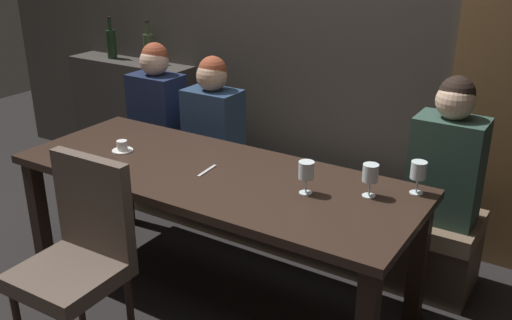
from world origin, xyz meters
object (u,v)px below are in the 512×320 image
object	(u,v)px
dining_table	(213,187)
espresso_cup	(122,147)
banquette_bench	(278,207)
wine_glass_far_right	(419,171)
wine_bottle_pale_label	(148,48)
wine_glass_end_left	(370,174)
diner_redhead	(157,100)
wine_bottle_dark_red	(111,43)
diner_bearded	(213,114)
diner_far_end	(448,154)
wine_glass_end_right	(306,171)
fork_on_table	(207,171)
chair_near_side	(80,249)

from	to	relation	value
dining_table	espresso_cup	xyz separation A→B (m)	(-0.61, -0.04, 0.11)
banquette_bench	wine_glass_far_right	size ratio (longest dim) A/B	15.24
wine_bottle_pale_label	wine_glass_end_left	distance (m)	2.37
diner_redhead	wine_bottle_dark_red	distance (m)	0.88
dining_table	wine_glass_end_left	distance (m)	0.85
wine_bottle_pale_label	banquette_bench	bearing A→B (deg)	-14.87
diner_bearded	diner_far_end	bearing A→B (deg)	0.22
diner_bearded	wine_bottle_pale_label	world-z (taller)	wine_bottle_pale_label
diner_bearded	espresso_cup	xyz separation A→B (m)	(-0.12, -0.71, -0.02)
diner_redhead	wine_glass_end_right	xyz separation A→B (m)	(1.52, -0.66, 0.05)
banquette_bench	wine_bottle_dark_red	bearing A→B (deg)	168.87
banquette_bench	fork_on_table	distance (m)	0.88
diner_far_end	espresso_cup	bearing A→B (deg)	-156.46
wine_bottle_dark_red	diner_bearded	bearing A→B (deg)	-16.36
diner_redhead	wine_glass_far_right	world-z (taller)	diner_redhead
wine_bottle_pale_label	wine_glass_end_right	bearing A→B (deg)	-28.57
wine_bottle_dark_red	wine_glass_end_left	bearing A→B (deg)	-19.15
banquette_bench	diner_bearded	bearing A→B (deg)	-177.00
wine_bottle_dark_red	wine_glass_end_left	xyz separation A→B (m)	(2.55, -0.89, -0.22)
wine_glass_end_left	fork_on_table	distance (m)	0.86
wine_glass_end_right	espresso_cup	size ratio (longest dim) A/B	1.37
banquette_bench	wine_glass_end_left	size ratio (longest dim) A/B	15.24
diner_far_end	fork_on_table	world-z (taller)	diner_far_end
diner_redhead	espresso_cup	bearing A→B (deg)	-62.99
chair_near_side	dining_table	bearing A→B (deg)	71.58
wine_bottle_dark_red	espresso_cup	size ratio (longest dim) A/B	2.72
chair_near_side	wine_glass_far_right	distance (m)	1.63
banquette_bench	diner_far_end	bearing A→B (deg)	-1.09
wine_bottle_pale_label	wine_glass_end_left	xyz separation A→B (m)	(2.18, -0.91, -0.22)
diner_bearded	wine_glass_end_right	size ratio (longest dim) A/B	4.42
dining_table	espresso_cup	world-z (taller)	espresso_cup
wine_bottle_pale_label	wine_glass_end_left	bearing A→B (deg)	-22.60
wine_bottle_dark_red	espresso_cup	bearing A→B (deg)	-43.63
banquette_bench	chair_near_side	world-z (taller)	chair_near_side
wine_glass_end_left	dining_table	bearing A→B (deg)	-169.03
banquette_bench	dining_table	bearing A→B (deg)	-90.00
fork_on_table	chair_near_side	bearing A→B (deg)	-111.45
banquette_bench	wine_glass_far_right	world-z (taller)	wine_glass_far_right
wine_bottle_dark_red	wine_bottle_pale_label	xyz separation A→B (m)	(0.37, 0.02, 0.00)
wine_bottle_dark_red	dining_table	bearing A→B (deg)	-30.86
diner_redhead	wine_bottle_dark_red	world-z (taller)	wine_bottle_dark_red
wine_glass_end_right	fork_on_table	world-z (taller)	wine_glass_end_right
espresso_cup	fork_on_table	size ratio (longest dim) A/B	0.71
diner_bearded	fork_on_table	size ratio (longest dim) A/B	4.26
diner_redhead	wine_bottle_pale_label	xyz separation A→B (m)	(-0.39, 0.38, 0.26)
wine_glass_far_right	wine_glass_end_right	world-z (taller)	same
chair_near_side	wine_glass_end_right	size ratio (longest dim) A/B	5.98
diner_bearded	wine_glass_end_left	bearing A→B (deg)	-21.76
diner_bearded	wine_glass_end_left	distance (m)	1.40
diner_bearded	diner_far_end	size ratio (longest dim) A/B	0.91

